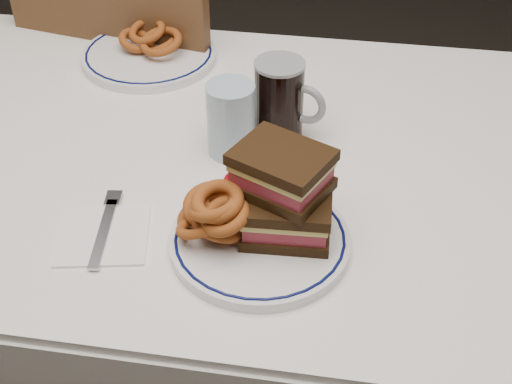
# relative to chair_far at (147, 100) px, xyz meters

# --- Properties ---
(dining_table) EXTENTS (1.27, 0.87, 0.75)m
(dining_table) POSITION_rel_chair_far_xyz_m (0.19, -0.47, 0.12)
(dining_table) COLOR silver
(dining_table) RESTS_ON floor
(chair_far) EXTENTS (0.52, 0.52, 0.97)m
(chair_far) POSITION_rel_chair_far_xyz_m (0.00, 0.00, 0.00)
(chair_far) COLOR #452916
(chair_far) RESTS_ON floor
(main_plate) EXTENTS (0.26, 0.26, 0.02)m
(main_plate) POSITION_rel_chair_far_xyz_m (0.39, -0.69, 0.23)
(main_plate) COLOR white
(main_plate) RESTS_ON dining_table
(reuben_sandwich) EXTENTS (0.15, 0.14, 0.13)m
(reuben_sandwich) POSITION_rel_chair_far_xyz_m (0.42, -0.67, 0.30)
(reuben_sandwich) COLOR black
(reuben_sandwich) RESTS_ON main_plate
(onion_rings_main) EXTENTS (0.12, 0.11, 0.11)m
(onion_rings_main) POSITION_rel_chair_far_xyz_m (0.32, -0.70, 0.28)
(onion_rings_main) COLOR brown
(onion_rings_main) RESTS_ON main_plate
(ketchup_ramekin) EXTENTS (0.06, 0.06, 0.03)m
(ketchup_ramekin) POSITION_rel_chair_far_xyz_m (0.34, -0.61, 0.26)
(ketchup_ramekin) COLOR white
(ketchup_ramekin) RESTS_ON main_plate
(beer_mug) EXTENTS (0.12, 0.08, 0.14)m
(beer_mug) POSITION_rel_chair_far_xyz_m (0.38, -0.41, 0.29)
(beer_mug) COLOR black
(beer_mug) RESTS_ON dining_table
(water_glass) EXTENTS (0.08, 0.08, 0.13)m
(water_glass) POSITION_rel_chair_far_xyz_m (0.30, -0.47, 0.28)
(water_glass) COLOR #9AB5C7
(water_glass) RESTS_ON dining_table
(far_plate) EXTENTS (0.27, 0.27, 0.02)m
(far_plate) POSITION_rel_chair_far_xyz_m (0.08, -0.19, 0.23)
(far_plate) COLOR white
(far_plate) RESTS_ON dining_table
(onion_rings_far) EXTENTS (0.14, 0.11, 0.08)m
(onion_rings_far) POSITION_rel_chair_far_xyz_m (0.09, -0.18, 0.26)
(onion_rings_far) COLOR brown
(onion_rings_far) RESTS_ON far_plate
(napkin_fork) EXTENTS (0.15, 0.17, 0.01)m
(napkin_fork) POSITION_rel_chair_far_xyz_m (0.16, -0.71, 0.22)
(napkin_fork) COLOR white
(napkin_fork) RESTS_ON dining_table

